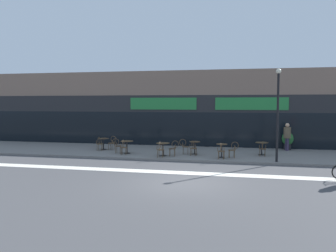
% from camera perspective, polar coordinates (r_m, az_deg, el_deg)
% --- Properties ---
extents(ground_plane, '(120.00, 120.00, 0.00)m').
position_cam_1_polar(ground_plane, '(13.37, 2.53, -9.73)').
color(ground_plane, '#424244').
extents(sidewalk_slab, '(40.00, 5.50, 0.12)m').
position_cam_1_polar(sidewalk_slab, '(20.41, 5.84, -4.76)').
color(sidewalk_slab, slate).
rests_on(sidewalk_slab, ground).
extents(storefront_facade, '(40.00, 4.06, 5.46)m').
position_cam_1_polar(storefront_facade, '(24.87, 7.02, 2.97)').
color(storefront_facade, '#7F6656').
rests_on(storefront_facade, ground).
extents(bike_lane_stripe, '(36.00, 0.70, 0.01)m').
position_cam_1_polar(bike_lane_stripe, '(15.02, 3.60, -8.17)').
color(bike_lane_stripe, silver).
rests_on(bike_lane_stripe, ground).
extents(bistro_table_0, '(0.71, 0.71, 0.74)m').
position_cam_1_polar(bistro_table_0, '(21.90, -11.19, -2.66)').
color(bistro_table_0, black).
rests_on(bistro_table_0, sidewalk_slab).
extents(bistro_table_1, '(0.77, 0.77, 0.76)m').
position_cam_1_polar(bistro_table_1, '(20.00, -7.15, -3.19)').
color(bistro_table_1, black).
rests_on(bistro_table_1, sidewalk_slab).
extents(bistro_table_2, '(0.77, 0.77, 0.75)m').
position_cam_1_polar(bistro_table_2, '(18.91, -0.89, -3.60)').
color(bistro_table_2, black).
rests_on(bistro_table_2, sidewalk_slab).
extents(bistro_table_3, '(0.64, 0.64, 0.77)m').
position_cam_1_polar(bistro_table_3, '(19.56, 4.67, -3.36)').
color(bistro_table_3, black).
rests_on(bistro_table_3, sidewalk_slab).
extents(bistro_table_4, '(0.61, 0.61, 0.77)m').
position_cam_1_polar(bistro_table_4, '(18.60, 9.35, -3.79)').
color(bistro_table_4, black).
rests_on(bistro_table_4, sidewalk_slab).
extents(bistro_table_5, '(0.73, 0.73, 0.74)m').
position_cam_1_polar(bistro_table_5, '(20.02, 16.02, -3.35)').
color(bistro_table_5, black).
rests_on(bistro_table_5, sidewalk_slab).
extents(cafe_chair_0_near, '(0.43, 0.59, 0.90)m').
position_cam_1_polar(cafe_chair_0_near, '(21.33, -11.84, -2.88)').
color(cafe_chair_0_near, '#4C3823').
rests_on(cafe_chair_0_near, sidewalk_slab).
extents(cafe_chair_0_side, '(0.60, 0.45, 0.90)m').
position_cam_1_polar(cafe_chair_0_side, '(21.65, -9.68, -2.75)').
color(cafe_chair_0_side, '#4C3823').
rests_on(cafe_chair_0_side, sidewalk_slab).
extents(cafe_chair_1_near, '(0.44, 0.59, 0.90)m').
position_cam_1_polar(cafe_chair_1_near, '(19.42, -7.73, -3.51)').
color(cafe_chair_1_near, '#4C3823').
rests_on(cafe_chair_1_near, sidewalk_slab).
extents(cafe_chair_1_side, '(0.59, 0.44, 0.90)m').
position_cam_1_polar(cafe_chair_1_side, '(20.21, -8.84, -3.22)').
color(cafe_chair_1_side, '#4C3823').
rests_on(cafe_chair_1_side, sidewalk_slab).
extents(cafe_chair_2_near, '(0.42, 0.58, 0.90)m').
position_cam_1_polar(cafe_chair_2_near, '(18.31, -1.34, -3.93)').
color(cafe_chair_2_near, '#4C3823').
rests_on(cafe_chair_2_near, sidewalk_slab).
extents(cafe_chair_2_side, '(0.58, 0.42, 0.90)m').
position_cam_1_polar(cafe_chair_2_side, '(18.79, 0.97, -3.73)').
color(cafe_chair_2_side, '#4C3823').
rests_on(cafe_chair_2_side, sidewalk_slab).
extents(cafe_chair_3_near, '(0.45, 0.60, 0.90)m').
position_cam_1_polar(cafe_chair_3_near, '(18.95, 4.40, -3.67)').
color(cafe_chair_3_near, '#4C3823').
rests_on(cafe_chair_3_near, sidewalk_slab).
extents(cafe_chair_3_side, '(0.60, 0.45, 0.90)m').
position_cam_1_polar(cafe_chair_3_side, '(19.63, 2.86, -3.39)').
color(cafe_chair_3_side, '#4C3823').
rests_on(cafe_chair_3_side, sidewalk_slab).
extents(cafe_chair_4_near, '(0.44, 0.59, 0.90)m').
position_cam_1_polar(cafe_chair_4_near, '(17.99, 9.24, -4.13)').
color(cafe_chair_4_near, '#4C3823').
rests_on(cafe_chair_4_near, sidewalk_slab).
extents(cafe_chair_4_side, '(0.60, 0.45, 0.90)m').
position_cam_1_polar(cafe_chair_4_side, '(18.60, 11.27, -3.88)').
color(cafe_chair_4_side, '#4C3823').
rests_on(cafe_chair_4_side, sidewalk_slab).
extents(cafe_chair_5_near, '(0.42, 0.58, 0.90)m').
position_cam_1_polar(cafe_chair_5_near, '(19.40, 16.14, -3.64)').
color(cafe_chair_5_near, '#4C3823').
rests_on(cafe_chair_5_near, sidewalk_slab).
extents(planter_pot, '(0.72, 0.72, 1.16)m').
position_cam_1_polar(planter_pot, '(22.78, 20.10, -2.28)').
color(planter_pot, '#232326').
rests_on(planter_pot, sidewalk_slab).
extents(lamp_post, '(0.26, 0.26, 4.81)m').
position_cam_1_polar(lamp_post, '(17.73, 18.58, 2.99)').
color(lamp_post, black).
rests_on(lamp_post, sidewalk_slab).
extents(pedestrian_near_end, '(0.56, 0.56, 1.76)m').
position_cam_1_polar(pedestrian_near_end, '(22.31, 20.05, -1.37)').
color(pedestrian_near_end, '#382D47').
rests_on(pedestrian_near_end, sidewalk_slab).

